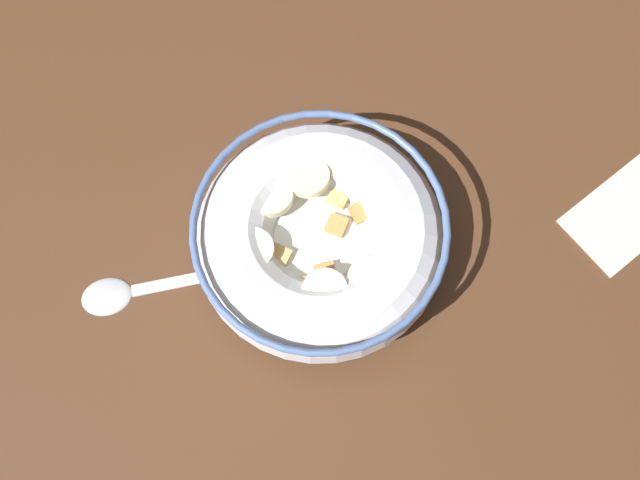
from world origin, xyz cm
name	(u,v)px	position (x,y,z in cm)	size (l,w,h in cm)	color
ground_plane	(320,255)	(0.00, 0.00, -1.00)	(139.36, 139.36, 2.00)	#472B19
cereal_bowl	(320,238)	(0.02, 0.01, 3.48)	(19.87, 19.87, 6.47)	silver
spoon	(128,291)	(-15.43, 4.71, 0.34)	(14.18, 6.30, 0.80)	#B7B7BC
folded_napkin	(628,212)	(24.58, -9.94, 0.15)	(10.69, 6.42, 0.30)	beige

